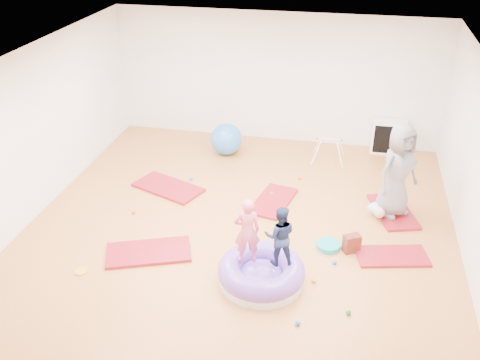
# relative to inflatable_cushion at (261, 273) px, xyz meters

# --- Properties ---
(room) EXTENTS (7.01, 8.01, 2.81)m
(room) POSITION_rel_inflatable_cushion_xyz_m (-0.59, 1.00, 1.25)
(room) COLOR #BE703F
(room) RESTS_ON ground
(gym_mat_front_left) EXTENTS (1.43, 1.06, 0.05)m
(gym_mat_front_left) POSITION_rel_inflatable_cushion_xyz_m (-1.82, 0.29, -0.13)
(gym_mat_front_left) COLOR #9E1539
(gym_mat_front_left) RESTS_ON ground
(gym_mat_mid_left) EXTENTS (1.44, 1.08, 0.05)m
(gym_mat_mid_left) POSITION_rel_inflatable_cushion_xyz_m (-2.19, 2.29, -0.13)
(gym_mat_mid_left) COLOR #9E1539
(gym_mat_mid_left) RESTS_ON ground
(gym_mat_center_back) EXTENTS (0.79, 1.23, 0.05)m
(gym_mat_center_back) POSITION_rel_inflatable_cushion_xyz_m (-0.18, 2.22, -0.13)
(gym_mat_center_back) COLOR #9E1539
(gym_mat_center_back) RESTS_ON ground
(gym_mat_right) EXTENTS (1.16, 0.77, 0.04)m
(gym_mat_right) POSITION_rel_inflatable_cushion_xyz_m (1.86, 0.98, -0.13)
(gym_mat_right) COLOR #9E1539
(gym_mat_right) RESTS_ON ground
(gym_mat_rear_right) EXTENTS (0.91, 1.29, 0.05)m
(gym_mat_rear_right) POSITION_rel_inflatable_cushion_xyz_m (1.92, 2.31, -0.13)
(gym_mat_rear_right) COLOR #9E1539
(gym_mat_rear_right) RESTS_ON ground
(inflatable_cushion) EXTENTS (1.25, 1.25, 0.39)m
(inflatable_cushion) POSITION_rel_inflatable_cushion_xyz_m (0.00, 0.00, 0.00)
(inflatable_cushion) COLOR white
(inflatable_cushion) RESTS_ON ground
(child_pink) EXTENTS (0.43, 0.35, 1.01)m
(child_pink) POSITION_rel_inflatable_cushion_xyz_m (-0.22, 0.04, 0.71)
(child_pink) COLOR #F36183
(child_pink) RESTS_ON inflatable_cushion
(child_navy) EXTENTS (0.49, 0.41, 0.91)m
(child_navy) POSITION_rel_inflatable_cushion_xyz_m (0.23, 0.09, 0.66)
(child_navy) COLOR navy
(child_navy) RESTS_ON inflatable_cushion
(adult_caregiver) EXTENTS (0.93, 0.92, 1.63)m
(adult_caregiver) POSITION_rel_inflatable_cushion_xyz_m (1.88, 2.23, 0.71)
(adult_caregiver) COLOR slate
(adult_caregiver) RESTS_ON gym_mat_rear_right
(infant) EXTENTS (0.38, 0.39, 0.23)m
(infant) POSITION_rel_inflatable_cushion_xyz_m (1.66, 2.09, 0.01)
(infant) COLOR #AACCFC
(infant) RESTS_ON gym_mat_rear_right
(ball_pit_balls) EXTENTS (3.81, 4.01, 0.07)m
(ball_pit_balls) POSITION_rel_inflatable_cushion_xyz_m (-0.10, 1.15, -0.12)
(ball_pit_balls) COLOR #F65229
(ball_pit_balls) RESTS_ON ground
(exercise_ball_blue) EXTENTS (0.67, 0.67, 0.67)m
(exercise_ball_blue) POSITION_rel_inflatable_cushion_xyz_m (-1.46, 4.00, 0.18)
(exercise_ball_blue) COLOR blue
(exercise_ball_blue) RESTS_ON ground
(exercise_ball_orange) EXTENTS (0.44, 0.44, 0.44)m
(exercise_ball_orange) POSITION_rel_inflatable_cushion_xyz_m (-1.35, 4.15, 0.07)
(exercise_ball_orange) COLOR gold
(exercise_ball_orange) RESTS_ON ground
(infant_play_gym) EXTENTS (0.66, 0.62, 0.50)m
(infant_play_gym) POSITION_rel_inflatable_cushion_xyz_m (0.67, 4.11, 0.18)
(infant_play_gym) COLOR white
(infant_play_gym) RESTS_ON ground
(cube_shelf) EXTENTS (0.71, 0.35, 0.71)m
(cube_shelf) POSITION_rel_inflatable_cushion_xyz_m (1.87, 4.79, 0.20)
(cube_shelf) COLOR white
(cube_shelf) RESTS_ON ground
(balance_disc) EXTENTS (0.38, 0.38, 0.08)m
(balance_disc) POSITION_rel_inflatable_cushion_xyz_m (0.89, 1.03, -0.11)
(balance_disc) COLOR #17A0AC
(balance_disc) RESTS_ON ground
(backpack) EXTENTS (0.30, 0.26, 0.29)m
(backpack) POSITION_rel_inflatable_cushion_xyz_m (1.24, 1.01, -0.01)
(backpack) COLOR #BD442D
(backpack) RESTS_ON ground
(yellow_toy) EXTENTS (0.19, 0.19, 0.03)m
(yellow_toy) POSITION_rel_inflatable_cushion_xyz_m (-2.64, -0.35, -0.14)
(yellow_toy) COLOR gold
(yellow_toy) RESTS_ON ground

